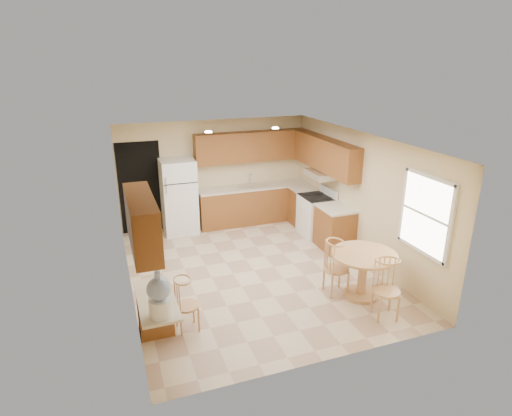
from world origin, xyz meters
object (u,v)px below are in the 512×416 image
object	(u,v)px
stove	(316,215)
chair_table_b	(391,287)
dining_table	(363,268)
refrigerator	(179,197)
chair_desk	(188,302)
chair_table_a	(340,264)
water_crock	(159,296)

from	to	relation	value
stove	chair_table_b	size ratio (longest dim) A/B	1.15
stove	dining_table	xyz separation A→B (m)	(-0.52, -2.67, 0.05)
refrigerator	chair_table_b	size ratio (longest dim) A/B	1.81
dining_table	chair_desk	distance (m)	2.95
refrigerator	stove	distance (m)	3.15
chair_table_a	chair_table_b	distance (m)	0.97
water_crock	stove	bearing A→B (deg)	40.06
chair_desk	water_crock	size ratio (longest dim) A/B	1.36
chair_table_b	water_crock	size ratio (longest dim) A/B	1.53
chair_table_b	chair_desk	distance (m)	3.04
refrigerator	dining_table	bearing A→B (deg)	-58.87
dining_table	water_crock	distance (m)	3.50
stove	water_crock	bearing A→B (deg)	-139.94
stove	refrigerator	bearing A→B (deg)	157.01
stove	dining_table	world-z (taller)	stove
chair_table_b	chair_table_a	bearing A→B (deg)	-54.83
chair_table_b	chair_desk	size ratio (longest dim) A/B	1.13
chair_table_a	chair_table_b	xyz separation A→B (m)	(0.35, -0.90, -0.01)
stove	water_crock	size ratio (longest dim) A/B	1.76
refrigerator	dining_table	size ratio (longest dim) A/B	1.59
stove	chair_desk	size ratio (longest dim) A/B	1.30
chair_table_a	stove	bearing A→B (deg)	163.16
chair_table_a	chair_table_b	bearing A→B (deg)	23.78
dining_table	chair_table_b	size ratio (longest dim) A/B	1.14
refrigerator	chair_table_b	world-z (taller)	refrigerator
water_crock	refrigerator	bearing A→B (deg)	76.92
stove	chair_table_a	size ratio (longest dim) A/B	1.14
chair_table_b	dining_table	bearing A→B (deg)	-76.22
chair_table_b	water_crock	world-z (taller)	water_crock
chair_desk	dining_table	bearing A→B (deg)	85.41
refrigerator	chair_desk	world-z (taller)	refrigerator
chair_table_a	chair_desk	world-z (taller)	chair_table_a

